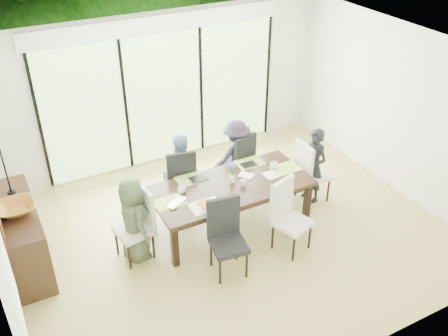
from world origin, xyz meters
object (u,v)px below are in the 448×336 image
table_top (231,186)px  person_far_left (180,171)px  bowl (16,208)px  chair_right_end (314,170)px  cup_c (274,165)px  chair_far_right (235,160)px  laptop (179,204)px  chair_near_right (293,218)px  chair_near_left (229,240)px  person_left_end (133,220)px  cup_b (243,183)px  vase (232,179)px  chair_far_left (179,176)px  cup_a (182,190)px  chair_left_end (133,226)px  person_far_right (236,156)px  sideboard (23,235)px  person_right_end (313,166)px

table_top → person_far_left: (-0.45, 0.83, -0.07)m
bowl → chair_right_end: bearing=-6.2°
person_far_left → cup_c: size_ratio=10.40×
chair_far_right → laptop: (-1.40, -0.95, 0.21)m
chair_near_right → cup_c: 1.04m
chair_near_left → person_left_end: bearing=146.6°
chair_right_end → person_far_left: size_ratio=0.85×
chair_near_left → table_top: bearing=68.4°
laptop → cup_b: (1.00, -0.00, 0.03)m
vase → laptop: (-0.90, -0.15, -0.05)m
table_top → chair_far_left: bearing=117.9°
cup_a → bowl: 2.17m
person_far_left → bowl: person_far_left is taller
person_far_left → cup_a: size_ratio=10.40×
cup_a → person_left_end: bearing=-169.1°
cup_b → vase: bearing=123.7°
laptop → chair_far_right: bearing=4.8°
chair_left_end → laptop: bearing=72.1°
chair_right_end → cup_c: chair_right_end is taller
table_top → chair_left_end: bearing=180.0°
chair_far_right → person_far_right: person_far_right is taller
chair_left_end → chair_far_right: 2.22m
chair_right_end → cup_a: chair_right_end is taller
chair_right_end → vase: size_ratio=9.17×
person_far_left → cup_a: bearing=64.3°
person_far_left → person_far_right: same height
chair_far_left → chair_near_right: bearing=129.7°
cup_a → sideboard: sideboard is taller
person_right_end → cup_b: person_right_end is taller
chair_near_right → person_right_end: bearing=23.6°
person_left_end → laptop: size_ratio=3.91×
laptop → cup_c: bearing=-22.4°
vase → chair_left_end: bearing=-178.2°
laptop → person_right_end: bearing=-26.9°
chair_far_right → vase: chair_far_right is taller
chair_far_left → cup_a: (-0.25, -0.70, 0.24)m
person_far_right → cup_b: size_ratio=12.90×
vase → chair_near_left: bearing=-120.9°
table_top → person_right_end: size_ratio=1.86×
chair_near_left → person_right_end: bearing=32.0°
vase → cup_a: size_ratio=0.97×
chair_right_end → person_far_right: size_ratio=0.85×
chair_near_right → cup_b: (-0.35, 0.77, 0.24)m
vase → sideboard: size_ratio=0.07×
person_left_end → person_far_left: bearing=-55.6°
chair_near_left → person_far_right: bearing=66.5°
chair_near_right → person_left_end: bearing=138.3°
chair_near_left → chair_far_left: bearing=96.6°
chair_near_right → person_left_end: (-1.98, 0.87, 0.09)m
chair_far_right → chair_left_end: bearing=6.5°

